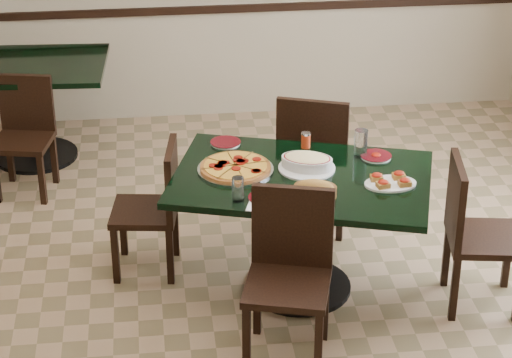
{
  "coord_description": "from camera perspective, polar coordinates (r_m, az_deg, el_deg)",
  "views": [
    {
      "loc": [
        -0.58,
        -4.86,
        3.29
      ],
      "look_at": [
        -0.0,
        0.0,
        0.78
      ],
      "focal_mm": 70.0,
      "sensor_mm": 36.0,
      "label": 1
    }
  ],
  "objects": [
    {
      "name": "back_chair_near",
      "position": [
        7.09,
        -13.08,
        2.79
      ],
      "size": [
        0.45,
        0.45,
        0.82
      ],
      "rotation": [
        0.0,
        0.0,
        -0.2
      ],
      "color": "black",
      "rests_on": "floor"
    },
    {
      "name": "floor",
      "position": [
        5.89,
        0.05,
        -6.8
      ],
      "size": [
        5.5,
        5.5,
        0.0
      ],
      "primitive_type": "plane",
      "color": "#907253",
      "rests_on": "ground"
    },
    {
      "name": "back_table",
      "position": [
        7.52,
        -12.81,
        4.84
      ],
      "size": [
        1.18,
        0.89,
        0.75
      ],
      "rotation": [
        0.0,
        0.0,
        -0.06
      ],
      "color": "black",
      "rests_on": "floor"
    },
    {
      "name": "bread_basket",
      "position": [
        5.38,
        3.42,
        -0.59
      ],
      "size": [
        0.27,
        0.23,
        0.1
      ],
      "rotation": [
        0.0,
        0.0,
        -0.32
      ],
      "color": "brown",
      "rests_on": "main_table"
    },
    {
      "name": "water_glass_b",
      "position": [
        5.31,
        -1.04,
        -0.59
      ],
      "size": [
        0.06,
        0.06,
        0.14
      ],
      "primitive_type": "cylinder",
      "color": "white",
      "rests_on": "main_table"
    },
    {
      "name": "pepperoni_pizza",
      "position": [
        5.66,
        -1.18,
        0.67
      ],
      "size": [
        0.43,
        0.43,
        0.04
      ],
      "rotation": [
        0.0,
        0.0,
        -0.63
      ],
      "color": "silver",
      "rests_on": "main_table"
    },
    {
      "name": "chair_far",
      "position": [
        6.35,
        3.36,
        1.39
      ],
      "size": [
        0.57,
        0.57,
        0.96
      ],
      "rotation": [
        0.0,
        0.0,
        2.79
      ],
      "color": "black",
      "rests_on": "floor"
    },
    {
      "name": "bruschetta_platter",
      "position": [
        5.54,
        7.7,
        -0.13
      ],
      "size": [
        0.3,
        0.21,
        0.05
      ],
      "rotation": [
        0.0,
        0.0,
        0.03
      ],
      "color": "silver",
      "rests_on": "main_table"
    },
    {
      "name": "chair_left",
      "position": [
        5.97,
        -5.72,
        -1.36
      ],
      "size": [
        0.44,
        0.44,
        0.83
      ],
      "rotation": [
        0.0,
        0.0,
        -1.71
      ],
      "color": "black",
      "rests_on": "floor"
    },
    {
      "name": "main_table",
      "position": [
        5.69,
        2.6,
        -1.46
      ],
      "size": [
        1.64,
        1.3,
        0.75
      ],
      "rotation": [
        0.0,
        0.0,
        -0.3
      ],
      "color": "black",
      "rests_on": "floor"
    },
    {
      "name": "chair_near",
      "position": [
        5.22,
        1.93,
        -4.96
      ],
      "size": [
        0.53,
        0.53,
        0.92
      ],
      "rotation": [
        0.0,
        0.0,
        -0.27
      ],
      "color": "black",
      "rests_on": "floor"
    },
    {
      "name": "side_plate_far_l",
      "position": [
        5.99,
        -1.75,
        2.09
      ],
      "size": [
        0.18,
        0.18,
        0.02
      ],
      "rotation": [
        0.0,
        0.0,
        -0.39
      ],
      "color": "silver",
      "rests_on": "main_table"
    },
    {
      "name": "chair_right",
      "position": [
        5.73,
        12.25,
        -2.72
      ],
      "size": [
        0.48,
        0.48,
        0.89
      ],
      "rotation": [
        0.0,
        0.0,
        1.41
      ],
      "color": "black",
      "rests_on": "floor"
    },
    {
      "name": "pepper_shaker",
      "position": [
        5.93,
        2.87,
        2.25
      ],
      "size": [
        0.06,
        0.06,
        0.1
      ],
      "color": "#C23914",
      "rests_on": "main_table"
    },
    {
      "name": "side_plate_far_r",
      "position": [
        5.86,
        6.87,
        1.31
      ],
      "size": [
        0.18,
        0.18,
        0.03
      ],
      "rotation": [
        0.0,
        0.0,
        -0.16
      ],
      "color": "silver",
      "rests_on": "main_table"
    },
    {
      "name": "side_plate_near",
      "position": [
        5.36,
        0.6,
        -1.08
      ],
      "size": [
        0.2,
        0.2,
        0.02
      ],
      "rotation": [
        0.0,
        0.0,
        -0.07
      ],
      "color": "silver",
      "rests_on": "main_table"
    },
    {
      "name": "napkin_setting",
      "position": [
        5.3,
        0.39,
        -1.5
      ],
      "size": [
        0.19,
        0.19,
        0.01
      ],
      "rotation": [
        0.0,
        0.0,
        -0.29
      ],
      "color": "white",
      "rests_on": "main_table"
    },
    {
      "name": "room_shell",
      "position": [
        7.1,
        6.72,
        9.55
      ],
      "size": [
        5.5,
        5.5,
        5.5
      ],
      "color": "white",
      "rests_on": "floor"
    },
    {
      "name": "lasagna_casserole",
      "position": [
        5.67,
        2.93,
        0.99
      ],
      "size": [
        0.34,
        0.33,
        0.09
      ],
      "rotation": [
        0.0,
        0.0,
        -0.36
      ],
      "color": "silver",
      "rests_on": "main_table"
    },
    {
      "name": "water_glass_a",
      "position": [
        5.83,
        6.01,
        2.04
      ],
      "size": [
        0.08,
        0.08,
        0.17
      ],
      "primitive_type": "cylinder",
      "color": "white",
      "rests_on": "main_table"
    }
  ]
}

